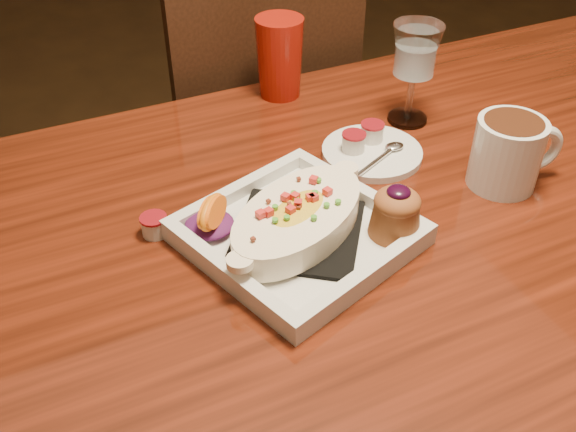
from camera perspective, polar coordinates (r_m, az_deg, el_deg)
name	(u,v)px	position (r m, az deg, el deg)	size (l,w,h in m)	color
table	(411,260)	(0.98, 10.91, -3.83)	(1.50, 0.90, 0.75)	maroon
chair_far	(251,142)	(1.51, -3.27, 6.58)	(0.42, 0.42, 0.93)	black
plate	(306,223)	(0.82, 1.65, -0.65)	(0.32, 0.32, 0.08)	silver
coffee_mug	(510,150)	(0.97, 19.09, 5.53)	(0.14, 0.10, 0.10)	silver
goblet	(415,56)	(1.07, 11.24, 13.77)	(0.08, 0.08, 0.17)	silver
saucer	(370,150)	(1.01, 7.31, 5.86)	(0.16, 0.16, 0.11)	silver
creamer_loose	(154,225)	(0.86, -11.80, -0.81)	(0.04, 0.04, 0.03)	silver
red_tumbler	(280,58)	(1.15, -0.76, 13.89)	(0.08, 0.08, 0.14)	#9D160B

